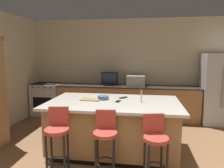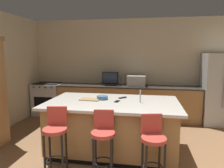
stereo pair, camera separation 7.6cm
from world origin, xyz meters
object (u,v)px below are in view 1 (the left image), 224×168
Objects in this scene: tv_monitor at (110,79)px; cutting_board at (91,100)px; kitchen_island at (114,126)px; bar_stool_right at (155,143)px; cell_phone at (118,101)px; tv_remote at (123,98)px; bar_stool_center at (105,138)px; refrigerator at (219,89)px; bar_stool_left at (58,136)px; range_oven at (47,99)px; microwave at (136,81)px; fruit_bowl at (103,98)px.

tv_monitor is 1.26× the size of cutting_board.
bar_stool_right reaches higher than kitchen_island.
cell_phone is 0.30m from tv_remote.
tv_remote is (-0.55, 1.09, 0.38)m from bar_stool_right.
tv_monitor is at bearing 91.48° from bar_stool_center.
kitchen_island is at bearing -6.14° from cutting_board.
tv_remote is (-2.25, -1.62, 0.05)m from refrigerator.
refrigerator is at bearing 32.75° from bar_stool_left.
range_oven is 2.93m from tv_remote.
kitchen_island is 2.04m from tv_monitor.
fruit_bowl is (-0.53, -1.82, -0.08)m from microwave.
tv_monitor is (-0.70, -0.05, 0.03)m from microwave.
fruit_bowl is 1.34× the size of cell_phone.
fruit_bowl reaches higher than bar_stool_center.
cell_phone is (0.46, -1.90, -0.14)m from tv_monitor.
refrigerator reaches higher than cell_phone.
kitchen_island is 2.30× the size of bar_stool_left.
fruit_bowl is at bearing 147.39° from kitchen_island.
bar_stool_center reaches higher than bar_stool_right.
bar_stool_center is at bearing -81.99° from tv_monitor.
bar_stool_right is 1.45m from cutting_board.
range_oven is at bearing 178.42° from tv_monitor.
microwave reaches higher than bar_stool_right.
bar_stool_right is at bearing -7.70° from bar_stool_center.
microwave is at bearing 178.67° from refrigerator.
fruit_bowl is (0.46, 1.01, 0.35)m from bar_stool_left.
kitchen_island is 1.12m from bar_stool_left.
tv_remote is at bearing 75.67° from bar_stool_center.
fruit_bowl is at bearing 165.93° from cell_phone.
bar_stool_center is (0.68, 0.09, -0.03)m from bar_stool_left.
kitchen_island is 11.48× the size of fruit_bowl.
kitchen_island is 5.20× the size of tv_monitor.
tv_remote is (2.37, -1.67, 0.48)m from range_oven.
refrigerator is 1.88× the size of bar_stool_right.
cutting_board is at bearing 110.53° from bar_stool_center.
fruit_bowl reaches higher than cell_phone.
kitchen_island is at bearing 42.67° from bar_stool_left.
range_oven is at bearing 124.11° from bar_stool_right.
bar_stool_center is at bearing -55.73° from tv_remote.
tv_remote is (-0.17, -1.67, -0.10)m from microwave.
fruit_bowl is at bearing 121.55° from bar_stool_right.
kitchen_island is 0.57m from tv_remote.
refrigerator reaches higher than tv_monitor.
tv_monitor is (-0.38, 1.91, 0.60)m from kitchen_island.
bar_stool_left is (-0.30, -2.78, -0.47)m from tv_monitor.
cell_phone is (0.08, 0.79, 0.36)m from bar_stool_center.
cell_phone is (2.30, -1.95, 0.47)m from range_oven.
fruit_bowl is 0.33m from cell_phone.
cutting_board is at bearing 65.30° from bar_stool_left.
bar_stool_center is at bearing -77.07° from fruit_bowl.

